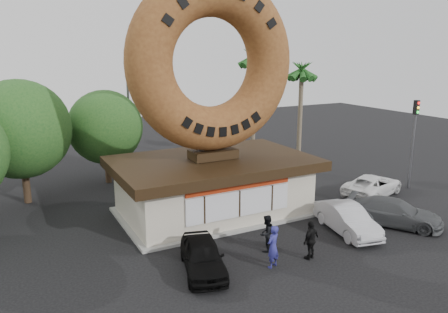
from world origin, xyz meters
name	(u,v)px	position (x,y,z in m)	size (l,w,h in m)	color
ground	(270,254)	(0.00, 0.00, 0.00)	(90.00, 90.00, 0.00)	black
donut_shop	(213,184)	(0.00, 5.98, 1.77)	(11.20, 7.20, 3.80)	beige
giant_donut	(212,63)	(0.00, 6.00, 8.61)	(9.62, 9.62, 2.45)	brown
tree_west	(20,129)	(-9.50, 13.00, 4.64)	(6.00, 6.00, 7.65)	#473321
tree_mid	(105,127)	(-4.00, 15.00, 4.02)	(5.20, 5.20, 6.63)	#473321
palm_near	(254,62)	(7.50, 14.00, 8.41)	(2.60, 2.60, 9.75)	#726651
palm_far	(302,74)	(11.00, 12.50, 7.48)	(2.60, 2.60, 8.75)	#726651
street_lamp	(131,117)	(-1.86, 16.00, 4.48)	(2.11, 0.20, 8.00)	#59595E
traffic_signal	(414,133)	(14.00, 3.99, 3.87)	(0.30, 0.38, 6.07)	#59595E
person_left	(273,247)	(-0.59, -1.09, 0.96)	(0.70, 0.46, 1.92)	navy
person_center	(266,233)	(0.03, 0.37, 0.89)	(0.86, 0.67, 1.78)	black
person_right	(311,240)	(1.38, -1.23, 0.92)	(1.08, 0.45, 1.84)	black
car_black	(203,256)	(-3.46, -0.02, 0.71)	(1.67, 4.14, 1.41)	black
car_silver	(347,219)	(4.95, 0.27, 0.73)	(1.55, 4.44, 1.46)	#AAAAAF
car_grey	(395,212)	(7.95, -0.16, 0.71)	(2.00, 4.91, 1.43)	#525557
car_white	(373,185)	(10.70, 4.08, 0.68)	(2.25, 4.89, 1.36)	white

